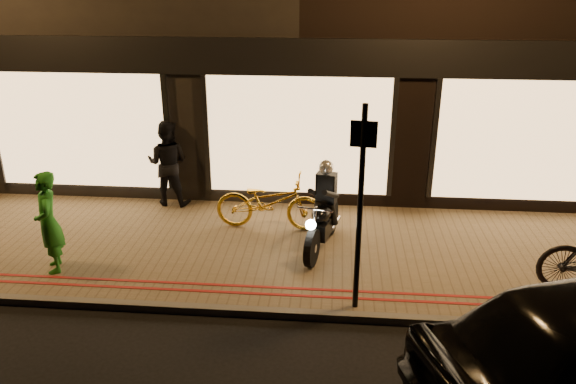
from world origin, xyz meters
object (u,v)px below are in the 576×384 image
at_px(motorcycle, 323,215).
at_px(person_green, 48,222).
at_px(bicycle_gold, 270,202).
at_px(sign_post, 360,200).

xyz_separation_m(motorcycle, person_green, (-4.33, -1.17, 0.22)).
bearing_deg(motorcycle, bicycle_gold, 158.56).
distance_m(motorcycle, sign_post, 2.18).
bearing_deg(person_green, motorcycle, 77.55).
distance_m(motorcycle, bicycle_gold, 1.24).
xyz_separation_m(sign_post, person_green, (-4.87, 0.67, -0.84)).
height_order(motorcycle, person_green, person_green).
bearing_deg(sign_post, bicycle_gold, 121.55).
bearing_deg(sign_post, person_green, 172.21).
height_order(motorcycle, bicycle_gold, motorcycle).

